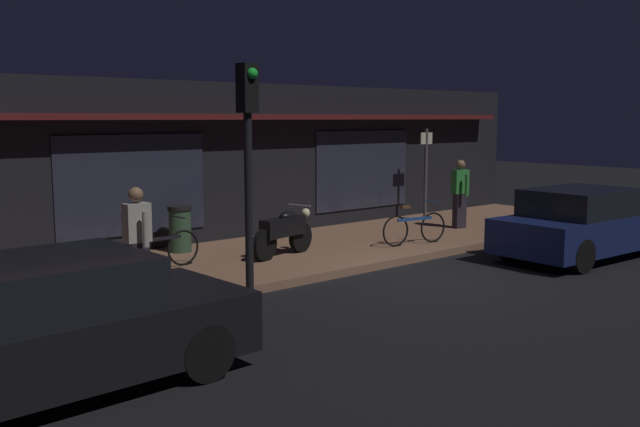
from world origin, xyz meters
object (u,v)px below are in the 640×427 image
Objects in this scene: person_bystander at (460,192)px; traffic_light_pole at (248,142)px; trash_bin at (180,229)px; parked_car_near at (47,327)px; motorcycle at (284,231)px; sign_post at (426,168)px; parked_car_far at (583,224)px; bicycle_parked at (159,250)px; bicycle_extra at (414,228)px; person_photographer at (137,240)px.

traffic_light_pole is at bearing -163.71° from person_bystander.
parked_car_near reaches higher than trash_bin.
motorcycle is at bearing 180.00° from person_bystander.
sign_post is (0.44, 1.48, 0.48)m from person_bystander.
sign_post is 9.17m from traffic_light_pole.
trash_bin is at bearing 49.37° from parked_car_near.
parked_car_far is (-0.95, -5.00, -0.81)m from sign_post.
motorcycle is 2.50m from bicycle_parked.
motorcycle is at bearing 164.34° from bicycle_extra.
traffic_light_pole is 7.66m from parked_car_far.
motorcycle is 0.41× the size of parked_car_near.
parked_car_near is (-3.45, -1.31, -1.77)m from traffic_light_pole.
parked_car_far is at bearing -40.04° from trash_bin.
traffic_light_pole is at bearing -43.95° from person_photographer.
bicycle_parked is 0.99× the size of person_photographer.
sign_post reaches higher than parked_car_far.
bicycle_extra is at bearing -162.42° from person_bystander.
motorcycle is 1.81× the size of trash_bin.
bicycle_extra is at bearing -142.57° from sign_post.
bicycle_parked is 1.01× the size of bicycle_extra.
parked_car_near is at bearing -159.23° from traffic_light_pole.
traffic_light_pole is (-7.86, -2.30, 1.45)m from person_bystander.
trash_bin is at bearing 47.57° from bicycle_parked.
parked_car_near and parked_car_far have the same top height.
traffic_light_pole is 0.87× the size of parked_car_near.
person_bystander is 0.40× the size of parked_car_near.
motorcycle reaches higher than bicycle_parked.
trash_bin is (-6.74, 1.72, -0.41)m from person_bystander.
bicycle_extra is at bearing 15.67° from traffic_light_pole.
parked_car_near is (-3.43, -4.08, 0.20)m from bicycle_parked.
parked_car_near is 10.80m from parked_car_far.
parked_car_far is (7.35, -1.22, -1.77)m from traffic_light_pole.
bicycle_extra is 0.40× the size of parked_car_near.
bicycle_parked is at bearing 169.06° from motorcycle.
traffic_light_pole is (0.02, -2.77, 1.97)m from bicycle_parked.
traffic_light_pole is at bearing -105.59° from trash_bin.
person_photographer is 0.40× the size of parked_car_near.
sign_post is at bearing 79.26° from parked_car_far.
person_bystander is at bearing -106.56° from sign_post.
parked_car_near is 0.99× the size of parked_car_far.
person_bystander is 1.62m from sign_post.
motorcycle is at bearing 17.30° from person_photographer.
traffic_light_pole is at bearing -89.61° from bicycle_parked.
motorcycle is 1.01× the size of person_photographer.
bicycle_extra is 0.98× the size of person_bystander.
bicycle_extra is 0.68× the size of sign_post.
motorcycle is 1.01× the size of person_bystander.
person_bystander is 8.32m from traffic_light_pole.
person_photographer is at bearing -126.51° from bicycle_parked.
traffic_light_pole reaches higher than parked_car_far.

